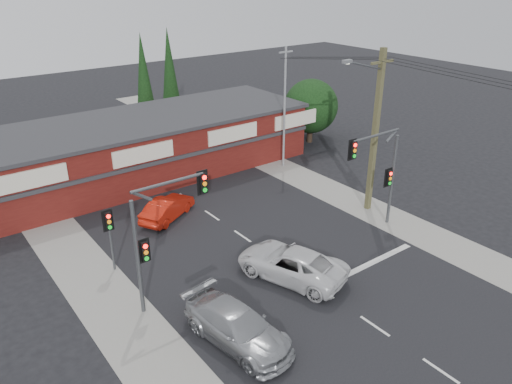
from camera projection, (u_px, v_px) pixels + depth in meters
ground at (299, 274)px, 25.05m from camera, size 120.00×120.00×0.00m
road_strip at (241, 235)px, 28.68m from camera, size 14.00×70.00×0.01m
verge_left at (97, 287)px, 24.03m from camera, size 3.00×70.00×0.02m
verge_right at (344, 198)px, 33.34m from camera, size 3.00×70.00×0.02m
stop_line at (368, 264)px, 25.87m from camera, size 6.50×0.35×0.01m
white_suv at (291, 263)px, 24.56m from camera, size 4.25×6.11×1.55m
silver_suv at (237, 326)px, 20.29m from camera, size 2.84×5.50×1.53m
red_sedan at (167, 208)px, 30.38m from camera, size 4.29×3.28×1.36m
lane_dashes at (299, 275)px, 25.01m from camera, size 0.12×37.50×0.01m
shop_building at (133, 148)px, 35.97m from camera, size 27.30×8.40×4.22m
tree_cluster at (309, 108)px, 43.12m from camera, size 5.90×5.10×5.50m
conifer_near at (144, 78)px, 42.15m from camera, size 1.80×1.80×9.25m
conifer_far at (169, 70)px, 45.52m from camera, size 1.80×1.80×9.25m
traffic_mast_left at (158, 227)px, 21.36m from camera, size 3.77×0.27×5.97m
traffic_mast_right at (381, 166)px, 27.91m from camera, size 3.96×0.27×5.97m
pedestal_signal at (109, 228)px, 24.48m from camera, size 0.55×0.27×3.38m
utility_pole at (374, 127)px, 29.57m from camera, size 4.38×0.59×10.00m
steel_pole at (285, 106)px, 36.76m from camera, size 1.20×0.16×9.00m
power_lines at (470, 81)px, 24.15m from camera, size 2.01×29.00×1.22m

